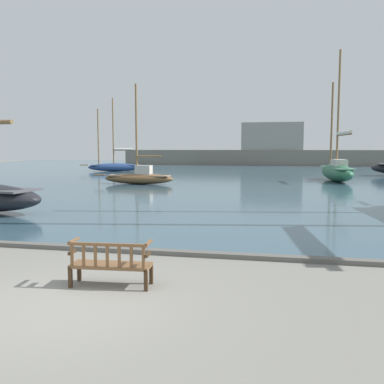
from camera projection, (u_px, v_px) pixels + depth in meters
The scene contains 8 objects.
ground_plane at pixel (66, 305), 7.50m from camera, with size 160.00×160.00×0.00m, color gray.
harbor_water at pixel (249, 171), 50.34m from camera, with size 100.00×80.00×0.08m, color #385666.
quay_edge_kerb at pixel (138, 251), 11.24m from camera, with size 40.00×0.30×0.12m, color #5B5954.
park_bench at pixel (111, 263), 8.49m from camera, with size 1.63×0.64×0.92m.
sailboat_mid_port at pixel (139, 177), 31.75m from camera, with size 6.25×1.50×7.34m.
sailboat_distant_harbor at pixel (337, 170), 34.59m from camera, with size 2.65×7.34×10.45m.
sailboat_outer_port at pixel (115, 166), 49.31m from camera, with size 7.11×2.97×8.34m.
far_breakwater at pixel (261, 153), 66.13m from camera, with size 42.32×2.40×6.66m.
Camera 1 is at (3.65, -6.65, 2.75)m, focal length 40.00 mm.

